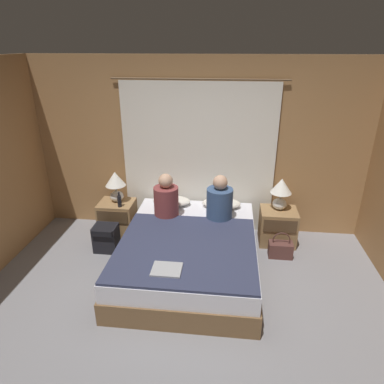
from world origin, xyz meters
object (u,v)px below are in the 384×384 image
Objects in this scene: person_left_in_bed at (166,199)px; pillow_right at (221,203)px; nightstand_left at (118,218)px; lamp_right at (281,191)px; pillow_left at (171,201)px; nightstand_right at (278,226)px; handbag_on_floor at (280,249)px; beer_bottle_on_left_stand at (119,201)px; lamp_left at (116,183)px; laptop_on_bed at (167,269)px; bed at (189,253)px; backpack_on_floor at (106,236)px; person_right_in_bed at (220,202)px.

pillow_right is at bearing 25.71° from person_left_in_bed.
nightstand_left is 1.12× the size of lamp_right.
nightstand_right is at bearing -2.56° from pillow_left.
beer_bottle_on_left_stand is at bearing 173.86° from handbag_on_floor.
lamp_left reaches higher than laptop_on_bed.
nightstand_right is 0.86m from pillow_right.
bed is 5.72× the size of handbag_on_floor.
lamp_left is 1.00× the size of lamp_right.
nightstand_left is 1.85m from laptop_on_bed.
backpack_on_floor is (-2.34, -0.52, -0.57)m from lamp_right.
pillow_right is 1.02m from handbag_on_floor.
pillow_right is (-0.80, 0.02, -0.24)m from lamp_right.
lamp_right is 2.02× the size of beer_bottle_on_left_stand.
person_right_in_bed is 1.42m from beer_bottle_on_left_stand.
laptop_on_bed is (1.02, -1.57, -0.26)m from lamp_left.
nightstand_right is 0.39m from handbag_on_floor.
backpack_on_floor is at bearing -160.73° from pillow_right.
person_right_in_bed is 2.03× the size of laptop_on_bed.
lamp_left is 0.28m from beer_bottle_on_left_stand.
pillow_right reaches higher than bed.
pillow_right is at bearing 67.19° from bed.
beer_bottle_on_left_stand is at bearing -176.73° from nightstand_right.
nightstand_right is at bearing 0.00° from nightstand_left.
backpack_on_floor is (-1.18, 0.32, -0.03)m from bed.
laptop_on_bed is (0.93, -1.39, -0.07)m from beer_bottle_on_left_stand.
lamp_left is at bearing 180.00° from lamp_right.
bed is 5.64× the size of backpack_on_floor.
nightstand_right is 1.63m from person_left_in_bed.
bed is 9.38× the size of beer_bottle_on_left_stand.
nightstand_right is (2.33, 0.00, 0.00)m from nightstand_left.
bed is 3.48× the size of person_left_in_bed.
pillow_right reaches higher than backpack_on_floor.
lamp_left is 0.77m from backpack_on_floor.
lamp_right is 1.49× the size of laptop_on_bed.
pillow_right is 1.66m from laptop_on_bed.
person_left_in_bed is (-1.53, -0.33, -0.06)m from lamp_right.
lamp_right reaches higher than bed.
person_right_in_bed is at bearing -26.53° from pillow_left.
lamp_left reaches higher than nightstand_right.
laptop_on_bed reaches higher than nightstand_right.
person_left_in_bed reaches higher than bed.
beer_bottle_on_left_stand is 0.60× the size of backpack_on_floor.
handbag_on_floor is at bearing -3.23° from person_left_in_bed.
beer_bottle_on_left_stand is at bearing -61.53° from lamp_left.
lamp_left is 2.46m from handbag_on_floor.
bed is 3.41× the size of person_right_in_bed.
nightstand_right is at bearing 10.42° from person_left_in_bed.
nightstand_left is 0.93× the size of pillow_right.
lamp_left is 2.02× the size of beer_bottle_on_left_stand.
backpack_on_floor is at bearing -92.15° from nightstand_left.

